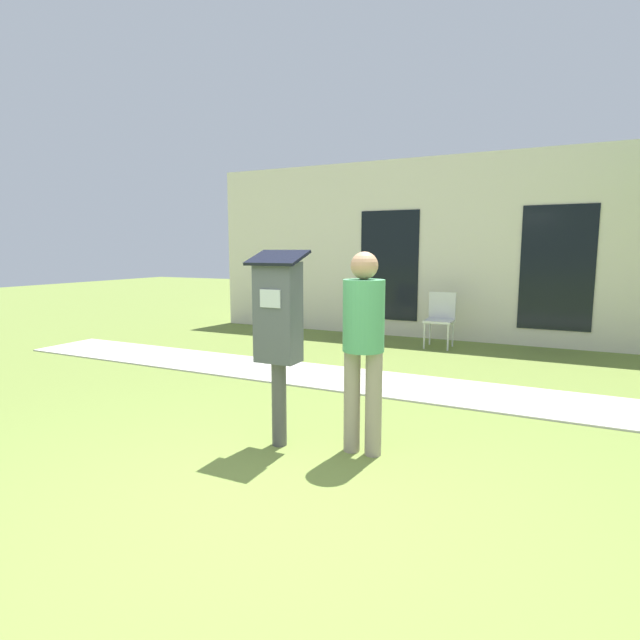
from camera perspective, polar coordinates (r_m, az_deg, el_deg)
name	(u,v)px	position (r m, az deg, el deg)	size (l,w,h in m)	color
ground_plane	(281,507)	(3.33, -4.51, -20.58)	(40.00, 40.00, 0.00)	olive
sidewalk	(413,387)	(5.95, 10.54, -7.53)	(12.00, 1.10, 0.02)	beige
building_facade	(469,250)	(9.11, 16.66, 7.72)	(10.00, 0.26, 3.20)	beige
parking_meter	(278,323)	(3.98, -4.81, -0.30)	(0.44, 0.31, 1.59)	#4C4C4C
person_standing	(363,337)	(3.84, 4.99, -1.95)	(0.32, 0.32, 1.58)	gray
outdoor_chair_left	(368,315)	(8.28, 5.48, 0.61)	(0.44, 0.44, 0.90)	silver
outdoor_chair_middle	(441,315)	(8.43, 13.61, 0.56)	(0.44, 0.44, 0.90)	silver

